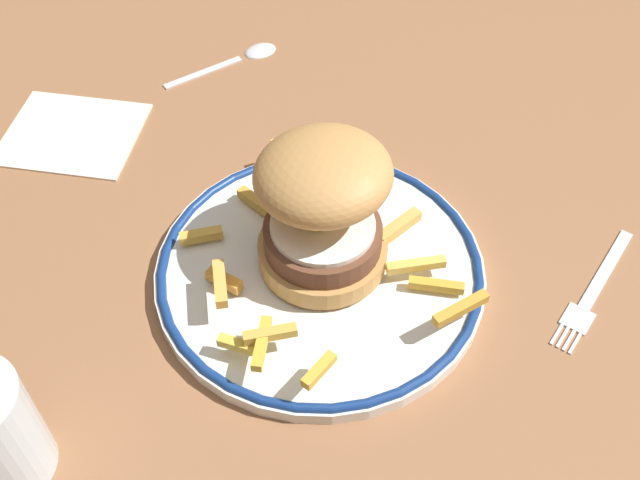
{
  "coord_description": "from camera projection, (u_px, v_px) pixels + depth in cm",
  "views": [
    {
      "loc": [
        -5.22,
        -37.83,
        50.49
      ],
      "look_at": [
        -2.68,
        1.53,
        4.6
      ],
      "focal_mm": 43.45,
      "sensor_mm": 36.0,
      "label": 1
    }
  ],
  "objects": [
    {
      "name": "fries_pile",
      "position": [
        311.0,
        247.0,
        0.62
      ],
      "size": [
        23.86,
        26.17,
        2.69
      ],
      "color": "gold",
      "rests_on": "dinner_plate"
    },
    {
      "name": "napkin",
      "position": [
        72.0,
        133.0,
        0.75
      ],
      "size": [
        14.97,
        13.63,
        0.4
      ],
      "primitive_type": "cube",
      "rotation": [
        0.0,
        0.0,
        -0.23
      ],
      "color": "silver",
      "rests_on": "ground_plane"
    },
    {
      "name": "ground_plane",
      "position": [
        353.0,
        304.0,
        0.65
      ],
      "size": [
        127.35,
        95.54,
        4.0
      ],
      "primitive_type": "cube",
      "color": "#8F5F3E"
    },
    {
      "name": "burger",
      "position": [
        323.0,
        204.0,
        0.6
      ],
      "size": [
        14.38,
        14.24,
        10.84
      ],
      "color": "#C28B48",
      "rests_on": "dinner_plate"
    },
    {
      "name": "spoon",
      "position": [
        248.0,
        53.0,
        0.83
      ],
      "size": [
        12.39,
        8.08,
        0.9
      ],
      "color": "silver",
      "rests_on": "ground_plane"
    },
    {
      "name": "fork",
      "position": [
        594.0,
        290.0,
        0.63
      ],
      "size": [
        10.04,
        12.13,
        0.36
      ],
      "color": "silver",
      "rests_on": "ground_plane"
    },
    {
      "name": "dinner_plate",
      "position": [
        320.0,
        270.0,
        0.63
      ],
      "size": [
        26.98,
        26.98,
        1.6
      ],
      "color": "white",
      "rests_on": "ground_plane"
    }
  ]
}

